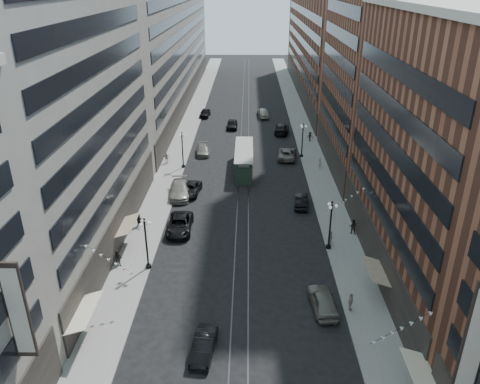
# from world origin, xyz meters

# --- Properties ---
(ground) EXTENTS (220.00, 220.00, 0.00)m
(ground) POSITION_xyz_m (0.00, 60.00, 0.00)
(ground) COLOR black
(ground) RESTS_ON ground
(sidewalk_west) EXTENTS (4.00, 180.00, 0.15)m
(sidewalk_west) POSITION_xyz_m (-11.00, 70.00, 0.07)
(sidewalk_west) COLOR gray
(sidewalk_west) RESTS_ON ground
(sidewalk_east) EXTENTS (4.00, 180.00, 0.15)m
(sidewalk_east) POSITION_xyz_m (11.00, 70.00, 0.07)
(sidewalk_east) COLOR gray
(sidewalk_east) RESTS_ON ground
(rail_west) EXTENTS (0.12, 180.00, 0.02)m
(rail_west) POSITION_xyz_m (-0.70, 70.00, 0.01)
(rail_west) COLOR #2D2D33
(rail_west) RESTS_ON ground
(rail_east) EXTENTS (0.12, 180.00, 0.02)m
(rail_east) POSITION_xyz_m (0.70, 70.00, 0.01)
(rail_east) COLOR #2D2D33
(rail_east) RESTS_ON ground
(building_west_mid) EXTENTS (8.00, 36.00, 28.00)m
(building_west_mid) POSITION_xyz_m (-17.00, 33.00, 14.00)
(building_west_mid) COLOR gray
(building_west_mid) RESTS_ON ground
(building_west_far) EXTENTS (8.00, 90.00, 26.00)m
(building_west_far) POSITION_xyz_m (-17.00, 96.00, 13.00)
(building_west_far) COLOR gray
(building_west_far) RESTS_ON ground
(building_east_mid) EXTENTS (8.00, 30.00, 24.00)m
(building_east_mid) POSITION_xyz_m (17.00, 28.00, 12.00)
(building_east_mid) COLOR brown
(building_east_mid) RESTS_ON ground
(building_east_tower) EXTENTS (8.00, 26.00, 42.00)m
(building_east_tower) POSITION_xyz_m (17.00, 56.00, 21.00)
(building_east_tower) COLOR brown
(building_east_tower) RESTS_ON ground
(building_east_far) EXTENTS (8.00, 72.00, 24.00)m
(building_east_far) POSITION_xyz_m (17.00, 105.00, 12.00)
(building_east_far) COLOR brown
(building_east_far) RESTS_ON ground
(lamppost_sw_far) EXTENTS (1.03, 1.14, 5.52)m
(lamppost_sw_far) POSITION_xyz_m (-9.20, 28.00, 3.10)
(lamppost_sw_far) COLOR black
(lamppost_sw_far) RESTS_ON sidewalk_west
(lamppost_sw_mid) EXTENTS (1.03, 1.14, 5.52)m
(lamppost_sw_mid) POSITION_xyz_m (-9.20, 55.00, 3.10)
(lamppost_sw_mid) COLOR black
(lamppost_sw_mid) RESTS_ON sidewalk_west
(lamppost_se_far) EXTENTS (1.03, 1.14, 5.52)m
(lamppost_se_far) POSITION_xyz_m (9.20, 32.00, 3.10)
(lamppost_se_far) COLOR black
(lamppost_se_far) RESTS_ON sidewalk_east
(lamppost_se_mid) EXTENTS (1.03, 1.14, 5.52)m
(lamppost_se_mid) POSITION_xyz_m (9.20, 60.00, 3.10)
(lamppost_se_mid) COLOR black
(lamppost_se_mid) RESTS_ON sidewalk_east
(streetcar) EXTENTS (2.65, 11.97, 3.31)m
(streetcar) POSITION_xyz_m (0.00, 54.37, 1.53)
(streetcar) COLOR #223527
(streetcar) RESTS_ON ground
(car_2) EXTENTS (2.79, 5.92, 1.64)m
(car_2) POSITION_xyz_m (-7.12, 35.68, 0.82)
(car_2) COLOR black
(car_2) RESTS_ON ground
(car_4) EXTENTS (2.45, 5.14, 1.70)m
(car_4) POSITION_xyz_m (7.16, 22.11, 0.85)
(car_4) COLOR slate
(car_4) RESTS_ON ground
(car_5) EXTENTS (2.01, 4.58, 1.46)m
(car_5) POSITION_xyz_m (-2.69, 16.67, 0.73)
(car_5) COLOR black
(car_5) RESTS_ON ground
(pedestrian_2) EXTENTS (0.86, 0.50, 1.73)m
(pedestrian_2) POSITION_xyz_m (-12.24, 28.26, 1.01)
(pedestrian_2) COLOR black
(pedestrian_2) RESTS_ON sidewalk_west
(pedestrian_4) EXTENTS (0.69, 1.09, 1.73)m
(pedestrian_4) POSITION_xyz_m (9.50, 21.81, 1.02)
(pedestrian_4) COLOR gray
(pedestrian_4) RESTS_ON sidewalk_east
(car_7) EXTENTS (2.91, 5.30, 1.41)m
(car_7) POSITION_xyz_m (-7.03, 45.65, 0.70)
(car_7) COLOR black
(car_7) RESTS_ON ground
(car_8) EXTENTS (2.57, 5.18, 1.45)m
(car_8) POSITION_xyz_m (-6.80, 61.19, 0.72)
(car_8) COLOR slate
(car_8) RESTS_ON ground
(car_9) EXTENTS (2.24, 4.80, 1.59)m
(car_9) POSITION_xyz_m (-8.40, 83.88, 0.79)
(car_9) COLOR black
(car_9) RESTS_ON ground
(car_10) EXTENTS (2.16, 4.68, 1.49)m
(car_10) POSITION_xyz_m (7.36, 42.32, 0.74)
(car_10) COLOR black
(car_10) RESTS_ON ground
(car_11) EXTENTS (3.33, 6.08, 1.61)m
(car_11) POSITION_xyz_m (6.80, 59.48, 0.81)
(car_11) COLOR slate
(car_11) RESTS_ON ground
(car_12) EXTENTS (3.21, 6.27, 1.74)m
(car_12) POSITION_xyz_m (6.80, 72.78, 0.87)
(car_12) COLOR black
(car_12) RESTS_ON ground
(car_13) EXTENTS (2.00, 4.87, 1.65)m
(car_13) POSITION_xyz_m (-2.47, 75.72, 0.83)
(car_13) COLOR black
(car_13) RESTS_ON ground
(car_14) EXTENTS (2.10, 4.73, 1.51)m
(car_14) POSITION_xyz_m (3.71, 83.23, 0.75)
(car_14) COLOR slate
(car_14) RESTS_ON ground
(pedestrian_5) EXTENTS (1.51, 0.94, 1.58)m
(pedestrian_5) POSITION_xyz_m (-11.95, 36.45, 0.94)
(pedestrian_5) COLOR black
(pedestrian_5) RESTS_ON sidewalk_west
(pedestrian_6) EXTENTS (1.08, 0.73, 1.70)m
(pedestrian_6) POSITION_xyz_m (-11.98, 56.71, 1.00)
(pedestrian_6) COLOR #BDB59D
(pedestrian_6) RESTS_ON sidewalk_west
(pedestrian_7) EXTENTS (0.96, 0.69, 1.78)m
(pedestrian_7) POSITION_xyz_m (12.37, 35.20, 1.04)
(pedestrian_7) COLOR black
(pedestrian_7) RESTS_ON sidewalk_east
(pedestrian_8) EXTENTS (0.76, 0.71, 1.75)m
(pedestrian_8) POSITION_xyz_m (11.41, 55.12, 1.02)
(pedestrian_8) COLOR #B1A792
(pedestrian_8) RESTS_ON sidewalk_east
(pedestrian_9) EXTENTS (1.15, 0.74, 1.65)m
(pedestrian_9) POSITION_xyz_m (11.46, 67.82, 0.98)
(pedestrian_9) COLOR black
(pedestrian_9) RESTS_ON sidewalk_east
(car_extra_0) EXTENTS (3.18, 6.38, 1.78)m
(car_extra_0) POSITION_xyz_m (-8.40, 45.00, 0.89)
(car_extra_0) COLOR gray
(car_extra_0) RESTS_ON ground
(car_extra_1) EXTENTS (2.36, 5.19, 1.73)m
(car_extra_1) POSITION_xyz_m (3.58, 84.60, 0.86)
(car_extra_1) COLOR gray
(car_extra_1) RESTS_ON ground
(pedestrian_extra_0) EXTENTS (0.51, 1.00, 1.66)m
(pedestrian_extra_0) POSITION_xyz_m (9.51, 32.83, 0.98)
(pedestrian_extra_0) COLOR #A69F8A
(pedestrian_extra_0) RESTS_ON sidewalk_east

